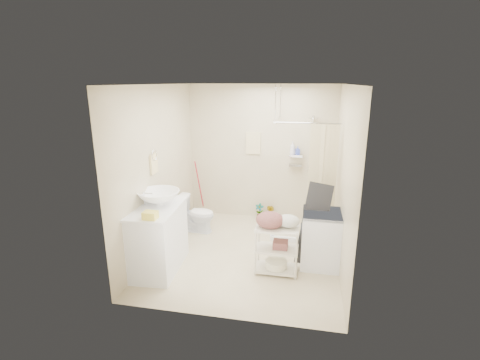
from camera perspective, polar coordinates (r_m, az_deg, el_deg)
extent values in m
plane|color=beige|center=(5.66, 1.03, -11.91)|extent=(3.20, 3.20, 0.00)
cube|color=silver|center=(5.01, 1.18, 15.42)|extent=(2.80, 3.20, 0.04)
cube|color=beige|center=(6.72, 3.46, 4.37)|extent=(2.80, 0.04, 2.60)
cube|color=beige|center=(3.69, -3.22, -5.43)|extent=(2.80, 0.04, 2.60)
cube|color=beige|center=(5.59, -13.19, 1.59)|extent=(0.04, 3.20, 2.60)
cube|color=beige|center=(5.14, 16.66, 0.09)|extent=(0.04, 3.20, 2.60)
cube|color=silver|center=(5.18, -13.22, -9.26)|extent=(0.67, 1.12, 0.95)
imported|color=white|center=(5.06, -13.19, -2.84)|extent=(0.64, 0.64, 0.20)
cube|color=#E0CF49|center=(4.58, -14.52, -5.63)|extent=(0.18, 0.14, 0.10)
cube|color=yellow|center=(5.11, -12.87, -14.66)|extent=(0.33, 0.28, 0.15)
imported|color=white|center=(6.36, -7.17, -5.49)|extent=(0.68, 0.42, 0.67)
imported|color=brown|center=(6.90, 3.20, -5.17)|extent=(0.18, 0.13, 0.32)
imported|color=#945A36|center=(6.87, 4.95, -5.31)|extent=(0.23, 0.22, 0.32)
cube|color=beige|center=(6.69, 2.19, 6.07)|extent=(0.28, 0.03, 0.42)
imported|color=silver|center=(6.58, 8.60, 5.21)|extent=(0.10, 0.11, 0.24)
imported|color=#3B4CB3|center=(6.56, 9.45, 4.78)|extent=(0.09, 0.09, 0.16)
cube|color=silver|center=(5.31, 13.18, -9.36)|extent=(0.56, 0.58, 0.83)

